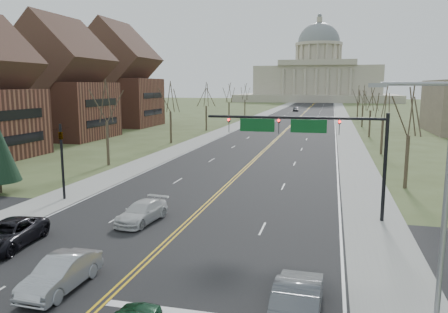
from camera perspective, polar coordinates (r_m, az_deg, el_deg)
The scene contains 30 objects.
ground at distance 20.63m, azimuth -14.13°, elevation -16.72°, with size 600.00×600.00×0.00m, color #414C26.
road at distance 126.92m, azimuth 9.82°, elevation 5.06°, with size 20.00×380.00×0.01m, color black.
cross_road at distance 25.63m, azimuth -7.74°, elevation -11.24°, with size 120.00×14.00×0.01m, color black.
sidewalk_left at distance 128.33m, azimuth 4.44°, elevation 5.21°, with size 4.00×380.00×0.03m, color gray.
sidewalk_right at distance 126.63m, azimuth 15.26°, elevation 4.86°, with size 4.00×380.00×0.03m, color gray.
center_line at distance 126.92m, azimuth 9.82°, elevation 5.06°, with size 0.42×380.00×0.01m, color gold.
edge_line_left at distance 127.99m, azimuth 5.42°, elevation 5.19°, with size 0.15×380.00×0.01m, color silver.
edge_line_right at distance 126.60m, azimuth 14.26°, elevation 4.90°, with size 0.15×380.00×0.01m, color silver.
capitol at distance 266.40m, azimuth 12.13°, elevation 10.15°, with size 90.00×60.00×50.00m.
signal_mast at distance 29.99m, azimuth 10.86°, elevation 2.99°, with size 12.12×0.44×7.20m.
signal_left at distance 36.53m, azimuth -20.43°, elevation 0.43°, with size 0.32×0.36×6.00m.
street_light at distance 17.12m, azimuth 26.23°, elevation -4.24°, with size 2.90×0.25×9.07m.
tree_r_0 at distance 40.88m, azimuth 23.11°, elevation 5.15°, with size 3.74×3.74×8.50m.
tree_l_0 at distance 50.64m, azimuth -15.16°, elevation 6.65°, with size 3.96×3.96×9.00m.
tree_r_1 at distance 60.68m, azimuth 20.15°, elevation 6.42°, with size 3.74×3.74×8.50m.
tree_l_1 at distance 68.82m, azimuth -7.04°, elevation 7.50°, with size 3.96×3.96×9.00m.
tree_r_2 at distance 80.58m, azimuth 18.65°, elevation 7.05°, with size 3.74×3.74×8.50m.
tree_l_2 at distance 87.79m, azimuth -2.35°, elevation 7.92°, with size 3.96×3.96×9.00m.
tree_r_3 at distance 100.52m, azimuth 17.74°, elevation 7.43°, with size 3.74×3.74×8.50m.
tree_l_3 at distance 107.14m, azimuth 0.66°, elevation 8.16°, with size 3.96×3.96×9.00m.
tree_r_4 at distance 120.48m, azimuth 17.13°, elevation 7.69°, with size 3.74×3.74×8.50m.
tree_l_4 at distance 126.69m, azimuth 2.76°, elevation 8.31°, with size 3.96×3.96×9.00m.
bldg_left_mid at distance 80.11m, azimuth -20.52°, elevation 8.37°, with size 15.10×14.28×20.75m.
bldg_left_far at distance 101.78m, azimuth -13.80°, elevation 9.31°, with size 17.10×14.28×23.25m.
car_nb_outer_lead at distance 17.91m, azimuth 9.64°, elevation -17.79°, with size 1.74×5.00×1.65m, color #4F5357.
car_sb_inner_lead at distance 21.19m, azimuth -20.52°, elevation -14.10°, with size 1.56×4.48×1.47m, color #A1A3A8.
car_sb_outer_lead at distance 27.51m, azimuth -26.38°, elevation -9.08°, with size 2.43×5.26×1.46m, color black.
car_sb_inner_second at distance 29.54m, azimuth -10.68°, elevation -7.14°, with size 1.89×4.65×1.35m, color silver.
car_far_nb at distance 104.93m, azimuth 10.54°, elevation 4.57°, with size 2.28×4.95×1.38m, color black.
car_far_sb at distance 157.22m, azimuth 9.33°, elevation 6.15°, with size 1.95×4.86×1.65m, color #4C4E54.
Camera 1 is at (8.99, -16.28, 8.93)m, focal length 35.00 mm.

